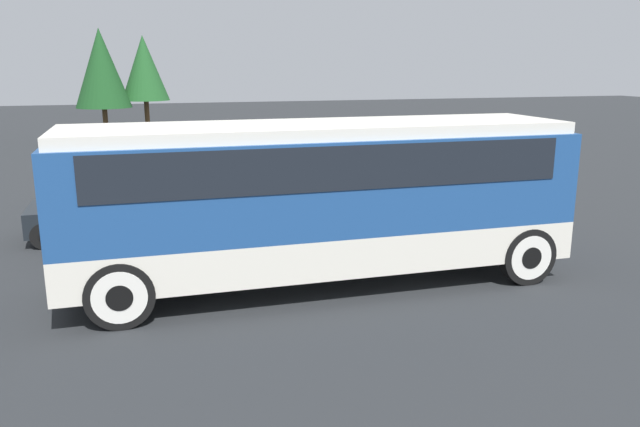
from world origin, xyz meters
name	(u,v)px	position (x,y,z in m)	size (l,w,h in m)	color
ground_plane	(320,283)	(0.00, 0.00, 0.00)	(120.00, 120.00, 0.00)	#26282B
tour_bus	(325,188)	(0.10, 0.00, 1.93)	(9.76, 2.63, 3.19)	silver
parked_car_near	(118,208)	(-3.93, 4.96, 0.69)	(4.35, 1.95, 1.39)	black
parked_car_mid	(148,180)	(-3.13, 8.82, 0.68)	(4.52, 1.90, 1.36)	navy
tree_left	(144,68)	(-2.79, 26.79, 4.00)	(2.71, 2.71, 5.85)	brown
tree_center	(101,68)	(-5.08, 25.90, 4.01)	(3.04, 3.04, 6.17)	brown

